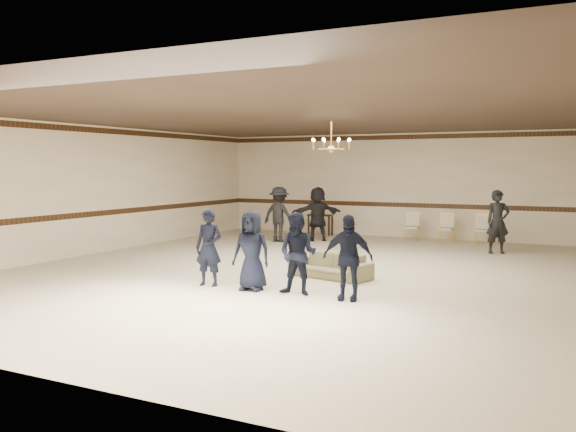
# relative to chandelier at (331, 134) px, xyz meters

# --- Properties ---
(room) EXTENTS (12.01, 14.01, 3.21)m
(room) POSITION_rel_chandelier_xyz_m (0.00, -1.00, -1.28)
(room) COLOR beige
(room) RESTS_ON ground
(chair_rail) EXTENTS (12.00, 0.02, 0.14)m
(chair_rail) POSITION_rel_chandelier_xyz_m (0.00, 5.99, -1.88)
(chair_rail) COLOR #3A2111
(chair_rail) RESTS_ON wall_back
(crown_molding) EXTENTS (12.00, 0.02, 0.14)m
(crown_molding) POSITION_rel_chandelier_xyz_m (0.00, 5.99, 0.21)
(crown_molding) COLOR #3A2111
(crown_molding) RESTS_ON wall_back
(chandelier) EXTENTS (0.94, 0.94, 0.89)m
(chandelier) POSITION_rel_chandelier_xyz_m (0.00, 0.00, 0.00)
(chandelier) COLOR gold
(chandelier) RESTS_ON ceiling
(boy_a) EXTENTS (0.55, 0.41, 1.40)m
(boy_a) POSITION_rel_chandelier_xyz_m (-1.09, -3.14, -2.17)
(boy_a) COLOR black
(boy_a) RESTS_ON floor
(boy_b) EXTENTS (0.73, 0.51, 1.40)m
(boy_b) POSITION_rel_chandelier_xyz_m (-0.19, -3.14, -2.17)
(boy_b) COLOR black
(boy_b) RESTS_ON floor
(boy_c) EXTENTS (0.71, 0.56, 1.40)m
(boy_c) POSITION_rel_chandelier_xyz_m (0.71, -3.14, -2.17)
(boy_c) COLOR black
(boy_c) RESTS_ON floor
(boy_d) EXTENTS (0.86, 0.46, 1.40)m
(boy_d) POSITION_rel_chandelier_xyz_m (1.61, -3.14, -2.17)
(boy_d) COLOR black
(boy_d) RESTS_ON floor
(settee) EXTENTS (1.75, 1.00, 0.48)m
(settee) POSITION_rel_chandelier_xyz_m (0.57, -1.39, -2.63)
(settee) COLOR #756F4E
(settee) RESTS_ON floor
(adult_left) EXTENTS (1.08, 0.69, 1.59)m
(adult_left) POSITION_rel_chandelier_xyz_m (-2.97, 3.25, -2.08)
(adult_left) COLOR black
(adult_left) RESTS_ON floor
(adult_mid) EXTENTS (1.46, 1.28, 1.59)m
(adult_mid) POSITION_rel_chandelier_xyz_m (-2.07, 3.95, -2.08)
(adult_mid) COLOR black
(adult_mid) RESTS_ON floor
(adult_right) EXTENTS (0.69, 0.62, 1.59)m
(adult_right) POSITION_rel_chandelier_xyz_m (3.03, 3.55, -2.08)
(adult_right) COLOR black
(adult_right) RESTS_ON floor
(banquet_chair_left) EXTENTS (0.43, 0.43, 0.84)m
(banquet_chair_left) POSITION_rel_chandelier_xyz_m (0.41, 5.16, -2.46)
(banquet_chair_left) COLOR beige
(banquet_chair_left) RESTS_ON floor
(banquet_chair_mid) EXTENTS (0.41, 0.41, 0.84)m
(banquet_chair_mid) POSITION_rel_chandelier_xyz_m (1.41, 5.16, -2.46)
(banquet_chair_mid) COLOR beige
(banquet_chair_mid) RESTS_ON floor
(banquet_chair_right) EXTENTS (0.43, 0.43, 0.84)m
(banquet_chair_right) POSITION_rel_chandelier_xyz_m (2.41, 5.16, -2.46)
(banquet_chair_right) COLOR beige
(banquet_chair_right) RESTS_ON floor
(console_table) EXTENTS (0.81, 0.38, 0.66)m
(console_table) POSITION_rel_chandelier_xyz_m (-2.59, 5.36, -2.54)
(console_table) COLOR black
(console_table) RESTS_ON floor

